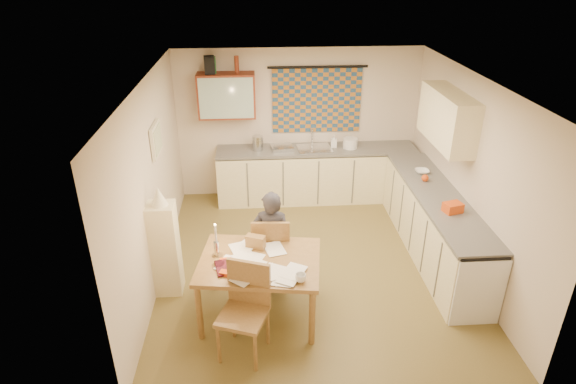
{
  "coord_description": "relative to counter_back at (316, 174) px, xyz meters",
  "views": [
    {
      "loc": [
        -0.71,
        -5.43,
        3.79
      ],
      "look_at": [
        -0.31,
        0.2,
        1.0
      ],
      "focal_mm": 30.0,
      "sensor_mm": 36.0,
      "label": 1
    }
  ],
  "objects": [
    {
      "name": "counter_right",
      "position": [
        1.41,
        -1.79,
        -0.0
      ],
      "size": [
        0.62,
        2.95,
        0.92
      ],
      "color": "beige",
      "rests_on": "floor"
    },
    {
      "name": "orange_bag",
      "position": [
        1.41,
        -2.28,
        0.53
      ],
      "size": [
        0.25,
        0.21,
        0.12
      ],
      "primitive_type": "cube",
      "rotation": [
        0.0,
        0.0,
        0.27
      ],
      "color": "#D54710",
      "rests_on": "counter_right"
    },
    {
      "name": "dish_rack",
      "position": [
        -0.58,
        0.0,
        0.5
      ],
      "size": [
        0.39,
        0.35,
        0.06
      ],
      "primitive_type": "cube",
      "rotation": [
        0.0,
        0.0,
        0.14
      ],
      "color": "silver",
      "rests_on": "counter_back"
    },
    {
      "name": "dining_table",
      "position": [
        -1.0,
        -2.92,
        -0.07
      ],
      "size": [
        1.46,
        1.19,
        0.75
      ],
      "rotation": [
        0.0,
        0.0,
        -0.14
      ],
      "color": "brown",
      "rests_on": "floor"
    },
    {
      "name": "upper_cabinet_right",
      "position": [
        1.54,
        -1.4,
        1.4
      ],
      "size": [
        0.34,
        1.3,
        0.7
      ],
      "primitive_type": "cube",
      "color": "beige",
      "rests_on": "wall_right"
    },
    {
      "name": "book",
      "position": [
        -1.44,
        -2.99,
        0.31
      ],
      "size": [
        0.2,
        0.26,
        0.02
      ],
      "primitive_type": "imported",
      "rotation": [
        0.0,
        0.0,
        0.06
      ],
      "color": "#D54710",
      "rests_on": "dining_table"
    },
    {
      "name": "candle_holder",
      "position": [
        -1.48,
        -2.8,
        0.39
      ],
      "size": [
        0.07,
        0.07,
        0.18
      ],
      "primitive_type": "cylinder",
      "rotation": [
        0.0,
        0.0,
        0.12
      ],
      "color": "silver",
      "rests_on": "dining_table"
    },
    {
      "name": "wall_right",
      "position": [
        1.72,
        -1.95,
        0.8
      ],
      "size": [
        0.02,
        4.5,
        2.5
      ],
      "primitive_type": "cube",
      "color": "beige",
      "rests_on": "floor"
    },
    {
      "name": "framed_print",
      "position": [
        -2.26,
        -1.55,
        1.25
      ],
      "size": [
        0.04,
        0.5,
        0.4
      ],
      "primitive_type": "cube",
      "color": "beige",
      "rests_on": "wall_left"
    },
    {
      "name": "counter_back",
      "position": [
        0.0,
        0.0,
        0.0
      ],
      "size": [
        3.3,
        0.62,
        0.92
      ],
      "color": "beige",
      "rests_on": "floor"
    },
    {
      "name": "ceiling",
      "position": [
        -0.29,
        -1.95,
        2.06
      ],
      "size": [
        4.0,
        4.5,
        0.02
      ],
      "primitive_type": "cube",
      "color": "white",
      "rests_on": "floor"
    },
    {
      "name": "chair_near",
      "position": [
        -1.18,
        -3.52,
        -0.14
      ],
      "size": [
        0.59,
        0.59,
        1.02
      ],
      "rotation": [
        0.0,
        0.0,
        -0.35
      ],
      "color": "brown",
      "rests_on": "floor"
    },
    {
      "name": "letter_rack",
      "position": [
        -1.04,
        -2.67,
        0.38
      ],
      "size": [
        0.24,
        0.18,
        0.16
      ],
      "primitive_type": "cube",
      "rotation": [
        0.0,
        0.0,
        -0.38
      ],
      "color": "brown",
      "rests_on": "dining_table"
    },
    {
      "name": "papers",
      "position": [
        -1.01,
        -3.02,
        0.31
      ],
      "size": [
        1.02,
        1.03,
        0.03
      ],
      "rotation": [
        0.0,
        0.0,
        -0.14
      ],
      "color": "white",
      "rests_on": "dining_table"
    },
    {
      "name": "soap_bottle",
      "position": [
        0.29,
        0.05,
        0.57
      ],
      "size": [
        0.11,
        0.12,
        0.21
      ],
      "primitive_type": "imported",
      "rotation": [
        0.0,
        0.0,
        -0.11
      ],
      "color": "white",
      "rests_on": "counter_back"
    },
    {
      "name": "wall_left",
      "position": [
        -2.3,
        -1.95,
        0.8
      ],
      "size": [
        0.02,
        4.5,
        2.5
      ],
      "primitive_type": "cube",
      "color": "beige",
      "rests_on": "floor"
    },
    {
      "name": "shelf_stand",
      "position": [
        -2.13,
        -2.4,
        0.15
      ],
      "size": [
        0.32,
        0.3,
        1.21
      ],
      "primitive_type": "cube",
      "color": "beige",
      "rests_on": "floor"
    },
    {
      "name": "candle_flame",
      "position": [
        -1.47,
        -2.82,
        0.71
      ],
      "size": [
        0.02,
        0.02,
        0.02
      ],
      "primitive_type": "sphere",
      "color": "#FFCC66",
      "rests_on": "dining_table"
    },
    {
      "name": "mug",
      "position": [
        -0.58,
        -3.34,
        0.34
      ],
      "size": [
        0.16,
        0.16,
        0.09
      ],
      "primitive_type": "imported",
      "rotation": [
        0.0,
        0.0,
        -0.19
      ],
      "color": "white",
      "rests_on": "dining_table"
    },
    {
      "name": "candle",
      "position": [
        -1.47,
        -2.79,
        0.59
      ],
      "size": [
        0.03,
        0.03,
        0.22
      ],
      "primitive_type": "cylinder",
      "rotation": [
        0.0,
        0.0,
        -0.28
      ],
      "color": "white",
      "rests_on": "dining_table"
    },
    {
      "name": "floor",
      "position": [
        -0.29,
        -1.95,
        -0.46
      ],
      "size": [
        4.0,
        4.5,
        0.02
      ],
      "primitive_type": "cube",
      "color": "brown",
      "rests_on": "ground"
    },
    {
      "name": "kettle",
      "position": [
        -0.97,
        0.0,
        0.59
      ],
      "size": [
        0.22,
        0.22,
        0.24
      ],
      "primitive_type": "cylinder",
      "rotation": [
        0.0,
        0.0,
        -0.29
      ],
      "color": "silver",
      "rests_on": "counter_back"
    },
    {
      "name": "orange_box",
      "position": [
        -1.36,
        -3.17,
        0.32
      ],
      "size": [
        0.14,
        0.11,
        0.04
      ],
      "primitive_type": "cube",
      "rotation": [
        0.0,
        0.0,
        -0.3
      ],
      "color": "#D54710",
      "rests_on": "dining_table"
    },
    {
      "name": "wall_cabinet",
      "position": [
        -1.44,
        0.13,
        1.35
      ],
      "size": [
        0.9,
        0.34,
        0.7
      ],
      "primitive_type": "cube",
      "color": "#632211",
      "rests_on": "wall_back"
    },
    {
      "name": "lampshade",
      "position": [
        -2.13,
        -2.4,
        0.87
      ],
      "size": [
        0.2,
        0.2,
        0.22
      ],
      "primitive_type": "cone",
      "color": "beige",
      "rests_on": "shelf_stand"
    },
    {
      "name": "print_canvas",
      "position": [
        -2.23,
        -1.55,
        1.25
      ],
      "size": [
        0.01,
        0.42,
        0.32
      ],
      "primitive_type": "cube",
      "color": "silver",
      "rests_on": "wall_left"
    },
    {
      "name": "bottle_green",
      "position": [
        -1.61,
        0.13,
        1.83
      ],
      "size": [
        0.08,
        0.08,
        0.26
      ],
      "primitive_type": "cylinder",
      "rotation": [
        0.0,
        0.0,
        -0.09
      ],
      "color": "#195926",
      "rests_on": "wall_cabinet"
    },
    {
      "name": "wall_front",
      "position": [
        -0.29,
        -4.21,
        0.8
      ],
      "size": [
        4.0,
        0.02,
        2.5
      ],
      "primitive_type": "cube",
      "color": "beige",
      "rests_on": "floor"
    },
    {
      "name": "tap",
      "position": [
        -0.06,
        0.18,
        0.61
      ],
      "size": [
        0.04,
        0.04,
        0.28
      ],
      "primitive_type": "cylinder",
      "rotation": [
        0.0,
        0.0,
        -0.38
      ],
      "color": "silver",
      "rests_on": "counter_back"
    },
    {
      "name": "bottle_brown",
      "position": [
        -1.26,
        0.13,
        1.83
      ],
      "size": [
        0.08,
        0.08,
        0.26
      ],
      "primitive_type": "cylinder",
      "rotation": [
        0.0,
        0.0,
        -0.12
      ],
      "color": "#632211",
      "rests_on": "wall_cabinet"
    },
    {
      "name": "chair_far",
      "position": [
        -0.85,
        -2.35,
        -0.14
      ],
      "size": [
        0.48,
        0.48,
        1.0
      ],
      "rotation": [
        0.0,
        0.0,
        3.08
      ],
      "color": "brown",
      "rests_on": "floor"
    },
    {
      "name": "mixing_bowl",
      "position": [
        0.55,
        0.0,
        0.55
      ],
      "size": [
        0.31,
        0.31,
        0.16
      ],
      "primitive_type": "cylinder",
      "rotation": [
        0.0,
        0.0,
        0.38
      ],
      "color": "white",
      "rests_on": "counter_back"
    },
    {
      "name": "magazine",
      "position": [
        -1.47,
        -3.08,
        0.31
      ],
      "size": [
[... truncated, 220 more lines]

